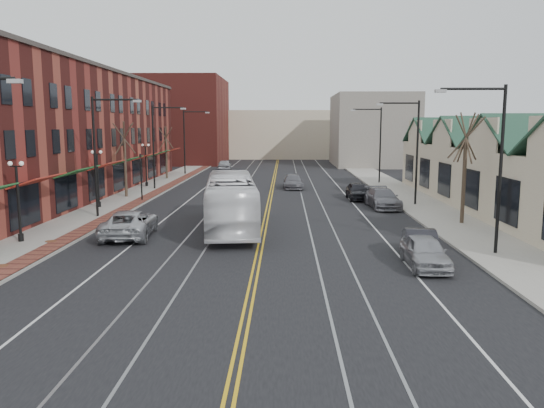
{
  "coord_description": "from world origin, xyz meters",
  "views": [
    {
      "loc": [
        1.26,
        -19.33,
        6.28
      ],
      "look_at": [
        0.57,
        9.37,
        2.0
      ],
      "focal_mm": 35.0,
      "sensor_mm": 36.0,
      "label": 1
    }
  ],
  "objects_px": {
    "parked_suv": "(130,224)",
    "parked_car_c": "(383,198)",
    "transit_bus": "(231,202)",
    "parked_car_a": "(425,252)",
    "parked_car_b": "(421,245)",
    "parked_car_d": "(358,191)"
  },
  "relations": [
    {
      "from": "parked_suv",
      "to": "parked_car_c",
      "type": "xyz_separation_m",
      "value": [
        16.25,
        11.0,
        -0.03
      ]
    },
    {
      "from": "parked_car_b",
      "to": "transit_bus",
      "type": "bearing_deg",
      "value": 151.13
    },
    {
      "from": "parked_suv",
      "to": "parked_car_c",
      "type": "distance_m",
      "value": 19.62
    },
    {
      "from": "transit_bus",
      "to": "parked_car_a",
      "type": "distance_m",
      "value": 12.81
    },
    {
      "from": "parked_car_d",
      "to": "parked_car_b",
      "type": "bearing_deg",
      "value": -90.11
    },
    {
      "from": "parked_car_a",
      "to": "parked_car_b",
      "type": "distance_m",
      "value": 1.62
    },
    {
      "from": "parked_car_a",
      "to": "parked_car_b",
      "type": "bearing_deg",
      "value": 82.51
    },
    {
      "from": "parked_suv",
      "to": "parked_car_d",
      "type": "distance_m",
      "value": 21.67
    },
    {
      "from": "parked_car_c",
      "to": "transit_bus",
      "type": "bearing_deg",
      "value": -144.81
    },
    {
      "from": "parked_suv",
      "to": "parked_car_d",
      "type": "relative_size",
      "value": 1.27
    },
    {
      "from": "parked_car_a",
      "to": "parked_car_d",
      "type": "bearing_deg",
      "value": 90.66
    },
    {
      "from": "transit_bus",
      "to": "parked_car_d",
      "type": "distance_m",
      "value": 16.33
    },
    {
      "from": "parked_car_a",
      "to": "parked_car_b",
      "type": "relative_size",
      "value": 1.02
    },
    {
      "from": "transit_bus",
      "to": "parked_car_c",
      "type": "bearing_deg",
      "value": -147.83
    },
    {
      "from": "parked_car_c",
      "to": "parked_car_d",
      "type": "distance_m",
      "value": 4.81
    },
    {
      "from": "parked_car_c",
      "to": "parked_car_d",
      "type": "relative_size",
      "value": 1.18
    },
    {
      "from": "parked_suv",
      "to": "parked_car_a",
      "type": "xyz_separation_m",
      "value": [
        15.0,
        -6.15,
        -0.06
      ]
    },
    {
      "from": "parked_suv",
      "to": "parked_car_b",
      "type": "height_order",
      "value": "parked_suv"
    },
    {
      "from": "transit_bus",
      "to": "parked_car_c",
      "type": "xyz_separation_m",
      "value": [
        10.75,
        8.61,
        -0.93
      ]
    },
    {
      "from": "parked_car_b",
      "to": "parked_car_c",
      "type": "relative_size",
      "value": 0.8
    },
    {
      "from": "parked_suv",
      "to": "parked_car_c",
      "type": "height_order",
      "value": "parked_suv"
    },
    {
      "from": "parked_car_a",
      "to": "parked_car_b",
      "type": "height_order",
      "value": "parked_car_a"
    }
  ]
}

